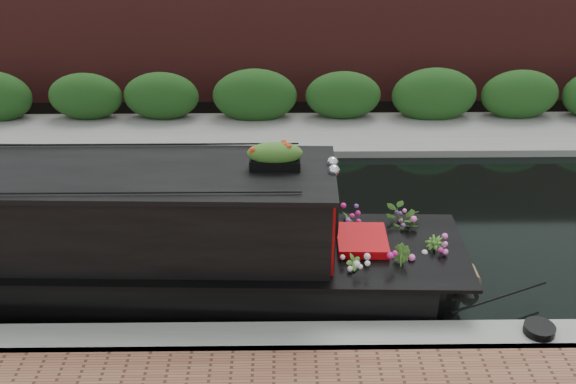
{
  "coord_description": "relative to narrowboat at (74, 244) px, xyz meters",
  "views": [
    {
      "loc": [
        0.66,
        -10.22,
        6.26
      ],
      "look_at": [
        0.78,
        -0.6,
        1.07
      ],
      "focal_mm": 40.0,
      "sensor_mm": 36.0,
      "label": 1
    }
  ],
  "objects": [
    {
      "name": "rope_fender",
      "position": [
        6.26,
        -0.0,
        -0.66
      ],
      "size": [
        0.29,
        0.38,
        0.29
      ],
      "primitive_type": "cylinder",
      "rotation": [
        1.57,
        0.0,
        0.0
      ],
      "color": "brown",
      "rests_on": "ground"
    },
    {
      "name": "far_brick_wall",
      "position": [
        2.56,
        8.99,
        -0.81
      ],
      "size": [
        40.0,
        1.0,
        8.0
      ],
      "primitive_type": "cube",
      "color": "#55201D",
      "rests_on": "ground"
    },
    {
      "name": "narrowboat",
      "position": [
        0.0,
        0.0,
        0.0
      ],
      "size": [
        11.67,
        2.37,
        2.73
      ],
      "rotation": [
        0.0,
        0.0,
        -0.03
      ],
      "color": "black",
      "rests_on": "ground"
    },
    {
      "name": "ground",
      "position": [
        2.56,
        1.79,
        -0.81
      ],
      "size": [
        80.0,
        80.0,
        0.0
      ],
      "primitive_type": "plane",
      "color": "black",
      "rests_on": "ground"
    },
    {
      "name": "near_bank_coping",
      "position": [
        2.56,
        -1.51,
        -0.81
      ],
      "size": [
        40.0,
        0.6,
        0.5
      ],
      "primitive_type": "cube",
      "color": "gray",
      "rests_on": "ground"
    },
    {
      "name": "far_bank_path",
      "position": [
        2.56,
        5.99,
        -0.81
      ],
      "size": [
        40.0,
        2.4,
        0.34
      ],
      "primitive_type": "cube",
      "color": "slate",
      "rests_on": "ground"
    },
    {
      "name": "far_hedge",
      "position": [
        2.56,
        6.89,
        -0.81
      ],
      "size": [
        40.0,
        1.1,
        2.8
      ],
      "primitive_type": "cube",
      "color": "#1C4517",
      "rests_on": "ground"
    },
    {
      "name": "coiled_mooring_rope",
      "position": [
        6.83,
        -1.49,
        -0.5
      ],
      "size": [
        0.43,
        0.43,
        0.12
      ],
      "primitive_type": "cylinder",
      "color": "black",
      "rests_on": "near_bank_coping"
    }
  ]
}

